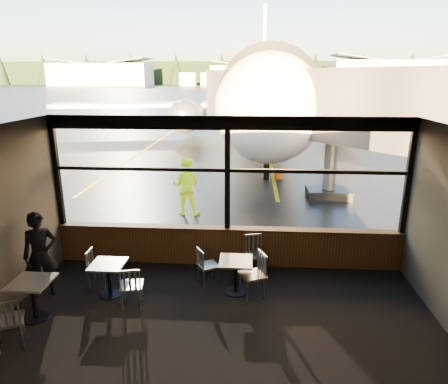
# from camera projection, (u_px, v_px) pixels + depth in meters

# --- Properties ---
(ground_plane) EXTENTS (520.00, 520.00, 0.00)m
(ground_plane) POSITION_uv_depth(u_px,v_px,m) (251.00, 91.00, 124.50)
(ground_plane) COLOR black
(ground_plane) RESTS_ON ground
(carpet_floor) EXTENTS (8.00, 6.00, 0.01)m
(carpet_floor) POSITION_uv_depth(u_px,v_px,m) (216.00, 344.00, 6.67)
(carpet_floor) COLOR black
(carpet_floor) RESTS_ON ground
(ceiling) EXTENTS (8.00, 6.00, 0.04)m
(ceiling) POSITION_uv_depth(u_px,v_px,m) (215.00, 136.00, 5.70)
(ceiling) COLOR #38332D
(ceiling) RESTS_ON ground
(window_sill) EXTENTS (8.00, 0.28, 0.90)m
(window_sill) POSITION_uv_depth(u_px,v_px,m) (227.00, 246.00, 9.42)
(window_sill) COLOR #58361A
(window_sill) RESTS_ON ground
(window_header) EXTENTS (8.00, 0.18, 0.30)m
(window_header) POSITION_uv_depth(u_px,v_px,m) (228.00, 123.00, 8.61)
(window_header) COLOR black
(window_header) RESTS_ON ground
(mullion_left) EXTENTS (0.12, 0.12, 2.60)m
(mullion_left) POSITION_uv_depth(u_px,v_px,m) (57.00, 172.00, 9.20)
(mullion_left) COLOR black
(mullion_left) RESTS_ON ground
(mullion_centre) EXTENTS (0.12, 0.12, 2.60)m
(mullion_centre) POSITION_uv_depth(u_px,v_px,m) (227.00, 175.00, 8.94)
(mullion_centre) COLOR black
(mullion_centre) RESTS_ON ground
(mullion_right) EXTENTS (0.12, 0.12, 2.60)m
(mullion_right) POSITION_uv_depth(u_px,v_px,m) (409.00, 178.00, 8.67)
(mullion_right) COLOR black
(mullion_right) RESTS_ON ground
(window_transom) EXTENTS (8.00, 0.10, 0.08)m
(window_transom) POSITION_uv_depth(u_px,v_px,m) (227.00, 170.00, 8.91)
(window_transom) COLOR black
(window_transom) RESTS_ON ground
(airliner) EXTENTS (32.47, 38.74, 11.69)m
(airliner) POSITION_uv_depth(u_px,v_px,m) (266.00, 54.00, 28.09)
(airliner) COLOR white
(airliner) RESTS_ON ground_plane
(jet_bridge) EXTENTS (9.34, 11.42, 4.98)m
(jet_bridge) POSITION_uv_depth(u_px,v_px,m) (340.00, 131.00, 13.88)
(jet_bridge) COLOR #272729
(jet_bridge) RESTS_ON ground_plane
(cafe_table_near) EXTENTS (0.67, 0.67, 0.73)m
(cafe_table_near) POSITION_uv_depth(u_px,v_px,m) (236.00, 277.00, 8.18)
(cafe_table_near) COLOR gray
(cafe_table_near) RESTS_ON carpet_floor
(cafe_table_mid) EXTENTS (0.65, 0.65, 0.72)m
(cafe_table_mid) POSITION_uv_depth(u_px,v_px,m) (109.00, 280.00, 8.07)
(cafe_table_mid) COLOR #A9A49B
(cafe_table_mid) RESTS_ON carpet_floor
(cafe_table_left) EXTENTS (0.70, 0.70, 0.77)m
(cafe_table_left) POSITION_uv_depth(u_px,v_px,m) (34.00, 300.00, 7.28)
(cafe_table_left) COLOR #A5A298
(cafe_table_left) RESTS_ON carpet_floor
(chair_near_e) EXTENTS (0.69, 0.69, 0.96)m
(chair_near_e) POSITION_uv_depth(u_px,v_px,m) (252.00, 276.00, 7.98)
(chair_near_e) COLOR #ACA99C
(chair_near_e) RESTS_ON carpet_floor
(chair_near_w) EXTENTS (0.62, 0.62, 0.83)m
(chair_near_w) POSITION_uv_depth(u_px,v_px,m) (208.00, 266.00, 8.54)
(chair_near_w) COLOR beige
(chair_near_w) RESTS_ON carpet_floor
(chair_near_n) EXTENTS (0.62, 0.62, 0.90)m
(chair_near_n) POSITION_uv_depth(u_px,v_px,m) (256.00, 255.00, 8.95)
(chair_near_n) COLOR #AEA99D
(chair_near_n) RESTS_ON carpet_floor
(chair_mid_s) EXTENTS (0.56, 0.56, 0.88)m
(chair_mid_s) POSITION_uv_depth(u_px,v_px,m) (132.00, 286.00, 7.67)
(chair_mid_s) COLOR #B5B0A4
(chair_mid_s) RESTS_ON carpet_floor
(chair_mid_w) EXTENTS (0.47, 0.47, 0.85)m
(chair_mid_w) POSITION_uv_depth(u_px,v_px,m) (99.00, 269.00, 8.39)
(chair_mid_w) COLOR beige
(chair_mid_w) RESTS_ON carpet_floor
(chair_left_s) EXTENTS (0.68, 0.68, 0.93)m
(chair_left_s) POSITION_uv_depth(u_px,v_px,m) (9.00, 321.00, 6.53)
(chair_left_s) COLOR #B2ADA1
(chair_left_s) RESTS_ON carpet_floor
(passenger) EXTENTS (0.77, 0.69, 1.78)m
(passenger) POSITION_uv_depth(u_px,v_px,m) (41.00, 255.00, 7.96)
(passenger) COLOR black
(passenger) RESTS_ON carpet_floor
(ground_crew) EXTENTS (0.93, 0.74, 1.87)m
(ground_crew) POSITION_uv_depth(u_px,v_px,m) (186.00, 186.00, 12.82)
(ground_crew) COLOR #BFF219
(ground_crew) RESTS_ON ground_plane
(cone_nose) EXTENTS (0.40, 0.40, 0.56)m
(cone_nose) POSITION_uv_depth(u_px,v_px,m) (279.00, 172.00, 17.46)
(cone_nose) COLOR #FD4208
(cone_nose) RESTS_ON ground_plane
(hangar_left) EXTENTS (45.00, 18.00, 11.00)m
(hangar_left) POSITION_uv_depth(u_px,v_px,m) (101.00, 74.00, 185.21)
(hangar_left) COLOR silver
(hangar_left) RESTS_ON ground_plane
(hangar_mid) EXTENTS (38.00, 15.00, 10.00)m
(hangar_mid) POSITION_uv_depth(u_px,v_px,m) (252.00, 75.00, 185.38)
(hangar_mid) COLOR silver
(hangar_mid) RESTS_ON ground_plane
(hangar_right) EXTENTS (50.00, 20.00, 12.00)m
(hangar_right) POSITION_uv_depth(u_px,v_px,m) (390.00, 72.00, 174.31)
(hangar_right) COLOR silver
(hangar_right) RESTS_ON ground_plane
(fuel_tank_a) EXTENTS (8.00, 8.00, 6.00)m
(fuel_tank_a) POSITION_uv_depth(u_px,v_px,m) (188.00, 79.00, 185.10)
(fuel_tank_a) COLOR silver
(fuel_tank_a) RESTS_ON ground_plane
(fuel_tank_b) EXTENTS (8.00, 8.00, 6.00)m
(fuel_tank_b) POSITION_uv_depth(u_px,v_px,m) (209.00, 79.00, 184.42)
(fuel_tank_b) COLOR silver
(fuel_tank_b) RESTS_ON ground_plane
(fuel_tank_c) EXTENTS (8.00, 8.00, 6.00)m
(fuel_tank_c) POSITION_uv_depth(u_px,v_px,m) (230.00, 79.00, 183.74)
(fuel_tank_c) COLOR silver
(fuel_tank_c) RESTS_ON ground_plane
(treeline) EXTENTS (360.00, 3.00, 12.00)m
(treeline) POSITION_uv_depth(u_px,v_px,m) (252.00, 73.00, 209.05)
(treeline) COLOR black
(treeline) RESTS_ON ground_plane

